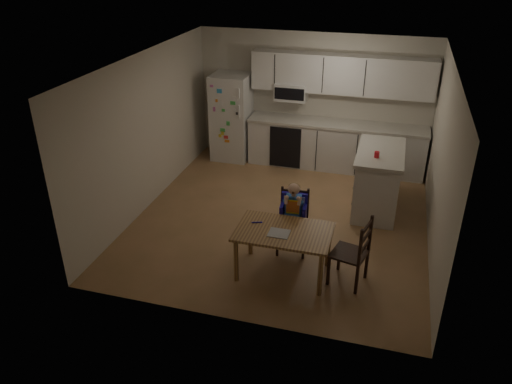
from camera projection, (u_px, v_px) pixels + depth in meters
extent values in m
cube|color=olive|center=(282.00, 218.00, 8.05)|extent=(4.50, 5.00, 0.01)
cube|color=beige|center=(313.00, 99.00, 9.61)|extent=(4.50, 0.02, 2.50)
cube|color=beige|center=(148.00, 131.00, 8.02)|extent=(0.02, 5.00, 2.50)
cube|color=beige|center=(441.00, 162.00, 6.93)|extent=(0.02, 5.00, 2.50)
cube|color=white|center=(286.00, 61.00, 6.90)|extent=(4.50, 5.00, 0.01)
cube|color=silver|center=(232.00, 117.00, 9.87)|extent=(0.72, 0.70, 1.70)
cube|color=silver|center=(335.00, 147.00, 9.60)|extent=(3.34, 0.60, 0.86)
cube|color=beige|center=(337.00, 124.00, 9.38)|extent=(3.37, 0.62, 0.05)
cube|color=black|center=(285.00, 148.00, 9.56)|extent=(0.60, 0.02, 0.80)
cube|color=silver|center=(342.00, 74.00, 9.09)|extent=(3.34, 0.34, 0.70)
cube|color=silver|center=(291.00, 91.00, 9.46)|extent=(0.60, 0.38, 0.33)
cube|color=silver|center=(377.00, 182.00, 8.11)|extent=(0.66, 1.33, 0.97)
cube|color=beige|center=(381.00, 152.00, 7.87)|extent=(0.73, 1.39, 0.06)
cylinder|color=red|center=(377.00, 155.00, 7.61)|extent=(0.08, 0.08, 0.09)
cube|color=brown|center=(284.00, 232.00, 6.44)|extent=(1.24, 0.80, 0.04)
cylinder|color=brown|center=(236.00, 260.00, 6.44)|extent=(0.06, 0.06, 0.63)
cylinder|color=brown|center=(250.00, 234.00, 7.00)|extent=(0.06, 0.06, 0.63)
cylinder|color=brown|center=(320.00, 274.00, 6.17)|extent=(0.06, 0.06, 0.63)
cylinder|color=brown|center=(328.00, 246.00, 6.73)|extent=(0.06, 0.06, 0.63)
cube|color=#ADADB2|center=(279.00, 233.00, 6.36)|extent=(0.27, 0.23, 0.01)
cylinder|color=#261BAF|center=(256.00, 222.00, 6.60)|extent=(0.12, 0.06, 0.02)
cube|color=black|center=(293.00, 225.00, 7.03)|extent=(0.44, 0.44, 0.03)
cube|color=black|center=(277.00, 243.00, 7.00)|extent=(0.04, 0.04, 0.40)
cube|color=black|center=(281.00, 230.00, 7.32)|extent=(0.04, 0.04, 0.40)
cube|color=black|center=(303.00, 246.00, 6.94)|extent=(0.04, 0.04, 0.40)
cube|color=black|center=(306.00, 233.00, 7.25)|extent=(0.04, 0.04, 0.40)
cube|color=black|center=(295.00, 203.00, 7.07)|extent=(0.41, 0.07, 0.48)
cube|color=#261BAF|center=(293.00, 221.00, 7.00)|extent=(0.39, 0.36, 0.10)
cube|color=#261BAF|center=(294.00, 203.00, 7.02)|extent=(0.37, 0.09, 0.33)
cube|color=#5362E5|center=(293.00, 218.00, 6.96)|extent=(0.30, 0.27, 0.02)
cube|color=blue|center=(293.00, 204.00, 6.88)|extent=(0.22, 0.15, 0.25)
cube|color=#C8621A|center=(293.00, 206.00, 6.83)|extent=(0.18, 0.03, 0.19)
sphere|color=beige|center=(294.00, 189.00, 6.76)|extent=(0.18, 0.18, 0.16)
ellipsoid|color=olive|center=(294.00, 188.00, 6.76)|extent=(0.18, 0.17, 0.14)
cube|color=black|center=(349.00, 253.00, 6.37)|extent=(0.51, 0.51, 0.03)
cube|color=black|center=(339.00, 256.00, 6.70)|extent=(0.04, 0.04, 0.42)
cube|color=black|center=(366.00, 265.00, 6.53)|extent=(0.04, 0.04, 0.42)
cube|color=black|center=(328.00, 271.00, 6.41)|extent=(0.04, 0.04, 0.42)
cube|color=black|center=(357.00, 280.00, 6.24)|extent=(0.04, 0.04, 0.42)
cube|color=black|center=(366.00, 240.00, 6.16)|extent=(0.13, 0.42, 0.50)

